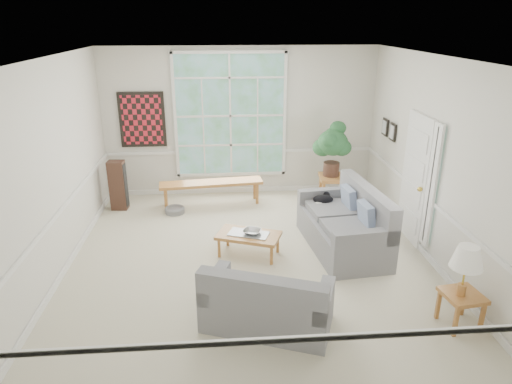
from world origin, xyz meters
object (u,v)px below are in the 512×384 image
(loveseat_right, at_px, (343,219))
(end_table, at_px, (333,190))
(side_table, at_px, (460,309))
(coffee_table, at_px, (249,244))
(loveseat_front, at_px, (268,296))

(loveseat_right, xyz_separation_m, end_table, (0.32, 1.90, -0.22))
(loveseat_right, xyz_separation_m, side_table, (0.91, -2.07, -0.29))
(loveseat_right, distance_m, coffee_table, 1.55)
(loveseat_front, relative_size, coffee_table, 1.56)
(loveseat_right, height_order, side_table, loveseat_right)
(end_table, bearing_deg, loveseat_right, -99.42)
(end_table, relative_size, side_table, 1.29)
(coffee_table, relative_size, side_table, 2.17)
(side_table, bearing_deg, coffee_table, 140.92)
(loveseat_right, xyz_separation_m, coffee_table, (-1.51, -0.11, -0.33))
(end_table, xyz_separation_m, side_table, (0.59, -3.97, -0.06))
(coffee_table, bearing_deg, loveseat_front, -65.61)
(loveseat_right, bearing_deg, loveseat_front, -133.16)
(loveseat_right, distance_m, end_table, 1.94)
(loveseat_right, height_order, loveseat_front, loveseat_right)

